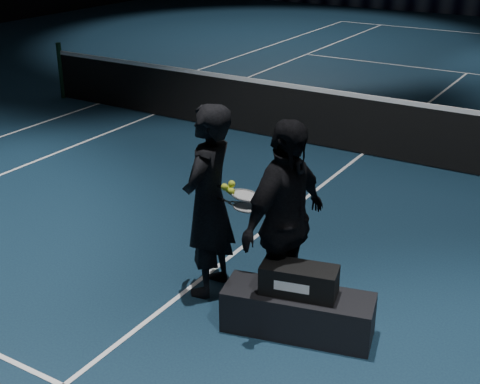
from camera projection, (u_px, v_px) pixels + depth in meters
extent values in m
plane|color=#0D1E32|center=(363.00, 154.00, 10.39)|extent=(36.00, 36.00, 0.00)
cylinder|color=black|center=(61.00, 71.00, 13.24)|extent=(0.10, 0.10, 1.10)
cube|color=black|center=(365.00, 127.00, 10.21)|extent=(12.80, 0.02, 0.86)
cube|color=white|center=(367.00, 97.00, 10.03)|extent=(12.80, 0.03, 0.07)
cube|color=black|center=(298.00, 312.00, 5.99)|extent=(1.41, 0.75, 0.40)
cube|color=black|center=(299.00, 280.00, 5.85)|extent=(0.72, 0.44, 0.27)
cube|color=white|center=(291.00, 287.00, 5.74)|extent=(0.31, 0.08, 0.09)
imported|color=black|center=(208.00, 202.00, 6.36)|extent=(0.54, 0.75, 1.92)
imported|color=black|center=(285.00, 224.00, 5.92)|extent=(0.62, 1.18, 1.92)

